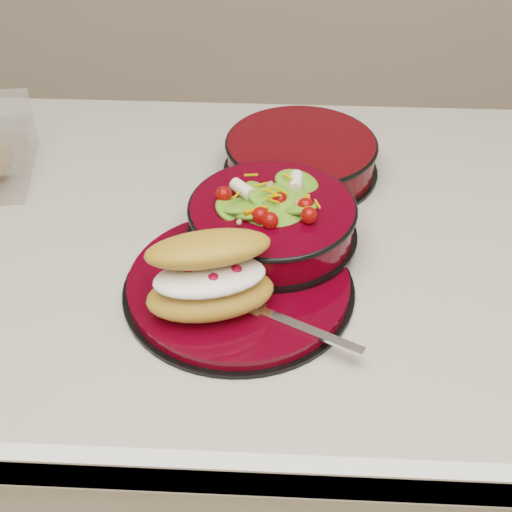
{
  "coord_description": "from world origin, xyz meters",
  "views": [
    {
      "loc": [
        0.06,
        -0.76,
        1.49
      ],
      "look_at": [
        0.03,
        -0.1,
        0.94
      ],
      "focal_mm": 50.0,
      "sensor_mm": 36.0,
      "label": 1
    }
  ],
  "objects_px": {
    "island_counter": "(243,434)",
    "fork": "(291,323)",
    "salad_bowl": "(272,215)",
    "extra_bowl": "(301,155)",
    "dinner_plate": "(239,285)",
    "croissant": "(210,275)"
  },
  "relations": [
    {
      "from": "dinner_plate",
      "to": "salad_bowl",
      "type": "bearing_deg",
      "value": 66.97
    },
    {
      "from": "fork",
      "to": "extra_bowl",
      "type": "height_order",
      "value": "extra_bowl"
    },
    {
      "from": "salad_bowl",
      "to": "fork",
      "type": "distance_m",
      "value": 0.16
    },
    {
      "from": "dinner_plate",
      "to": "salad_bowl",
      "type": "xyz_separation_m",
      "value": [
        0.04,
        0.09,
        0.04
      ]
    },
    {
      "from": "dinner_plate",
      "to": "salad_bowl",
      "type": "distance_m",
      "value": 0.1
    },
    {
      "from": "island_counter",
      "to": "fork",
      "type": "xyz_separation_m",
      "value": [
        0.07,
        -0.19,
        0.47
      ]
    },
    {
      "from": "fork",
      "to": "dinner_plate",
      "type": "bearing_deg",
      "value": 67.8
    },
    {
      "from": "dinner_plate",
      "to": "croissant",
      "type": "height_order",
      "value": "croissant"
    },
    {
      "from": "fork",
      "to": "extra_bowl",
      "type": "xyz_separation_m",
      "value": [
        0.01,
        0.34,
        0.01
      ]
    },
    {
      "from": "island_counter",
      "to": "dinner_plate",
      "type": "distance_m",
      "value": 0.47
    },
    {
      "from": "dinner_plate",
      "to": "fork",
      "type": "bearing_deg",
      "value": -49.36
    },
    {
      "from": "island_counter",
      "to": "extra_bowl",
      "type": "xyz_separation_m",
      "value": [
        0.08,
        0.16,
        0.48
      ]
    },
    {
      "from": "dinner_plate",
      "to": "extra_bowl",
      "type": "relative_size",
      "value": 1.22
    },
    {
      "from": "island_counter",
      "to": "croissant",
      "type": "relative_size",
      "value": 7.58
    },
    {
      "from": "salad_bowl",
      "to": "extra_bowl",
      "type": "bearing_deg",
      "value": 78.68
    },
    {
      "from": "dinner_plate",
      "to": "salad_bowl",
      "type": "height_order",
      "value": "salad_bowl"
    },
    {
      "from": "island_counter",
      "to": "croissant",
      "type": "height_order",
      "value": "croissant"
    },
    {
      "from": "island_counter",
      "to": "salad_bowl",
      "type": "height_order",
      "value": "salad_bowl"
    },
    {
      "from": "dinner_plate",
      "to": "fork",
      "type": "height_order",
      "value": "fork"
    },
    {
      "from": "croissant",
      "to": "salad_bowl",
      "type": "bearing_deg",
      "value": 47.96
    },
    {
      "from": "island_counter",
      "to": "fork",
      "type": "relative_size",
      "value": 7.97
    },
    {
      "from": "extra_bowl",
      "to": "island_counter",
      "type": "bearing_deg",
      "value": -117.93
    }
  ]
}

